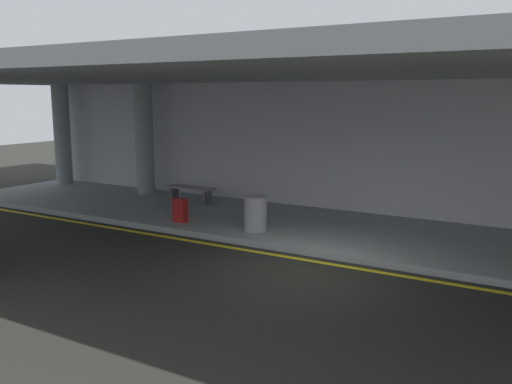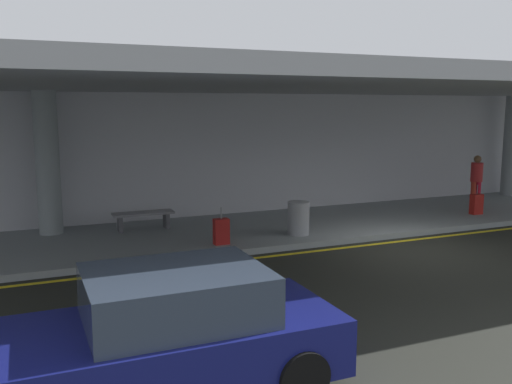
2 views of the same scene
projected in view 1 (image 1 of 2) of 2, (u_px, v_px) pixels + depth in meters
ground_plane at (302, 271)px, 10.68m from camera, size 60.00×60.00×0.00m
sidewalk at (357, 234)px, 13.30m from camera, size 26.00×4.20×0.15m
lane_stripe_yellow at (317, 262)px, 11.29m from camera, size 26.00×0.14×0.01m
support_column_far_left at (62, 135)px, 20.13m from camera, size 0.60×0.60×3.65m
support_column_left_mid at (144, 139)px, 18.14m from camera, size 0.60×0.60×3.65m
ceiling_overhang at (355, 71)px, 12.20m from camera, size 28.00×13.20×0.30m
terminal_back_wall at (388, 151)px, 14.90m from camera, size 26.00×0.30×3.80m
suitcase_upright_primary at (180, 210)px, 14.17m from camera, size 0.36×0.22×0.90m
bench_metal at (190, 191)px, 16.80m from camera, size 1.60×0.50×0.48m
trash_bin_steel at (256, 213)px, 13.24m from camera, size 0.56×0.56×0.85m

